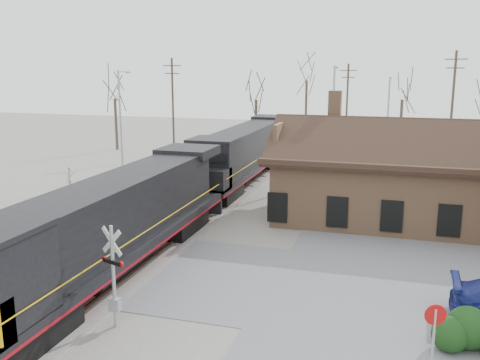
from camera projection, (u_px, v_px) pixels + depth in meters
The scene contains 22 objects.
ground at pixel (129, 266), 25.82m from camera, with size 140.00×140.00×0.00m, color gray.
road at pixel (129, 266), 25.82m from camera, with size 60.00×9.00×0.03m, color slate.
track_main at pixel (226, 194), 39.86m from camera, with size 3.40×90.00×0.24m.
track_siding at pixel (171, 190), 41.12m from camera, with size 3.40×90.00×0.24m.
depot at pixel (394, 182), 33.19m from camera, with size 15.20×9.31×7.90m.
locomotive_lead at pixel (107, 228), 23.58m from camera, with size 3.15×21.06×4.68m.
locomotive_trailing at pixel (243, 154), 43.56m from camera, with size 3.15×21.06×4.43m.
crossbuck_near at pixel (114, 280), 19.47m from camera, with size 1.08×0.44×3.90m.
crossbuck_far at pixel (71, 200), 31.45m from camera, with size 1.01×0.47×3.70m.
do_not_enter_sign at pixel (435, 326), 16.51m from camera, with size 0.67×0.24×2.33m.
hedge_a at pixel (450, 334), 18.01m from camera, with size 1.23×1.23×1.23m, color black.
hedge_b at pixel (468, 328), 18.20m from camera, with size 1.48×1.48×1.48m, color black.
streetlight_a at pixel (121, 120), 44.27m from camera, with size 0.25×2.04×9.11m.
streetlight_b at pixel (333, 117), 44.43m from camera, with size 0.25×2.04×9.50m.
streetlight_c at pixel (388, 115), 51.97m from camera, with size 0.25×2.04×8.45m.
utility_pole_a at pixel (173, 105), 56.82m from camera, with size 2.00×0.24×10.26m.
utility_pole_b at pixel (347, 103), 63.68m from camera, with size 2.00×0.24×9.72m.
utility_pole_c at pixel (452, 107), 50.16m from camera, with size 2.00×0.24×10.86m.
tree_a at pixel (114, 90), 60.14m from camera, with size 3.89×3.89×9.52m.
tree_b at pixel (256, 91), 58.12m from camera, with size 3.88×3.88×9.51m.
tree_c at pixel (307, 71), 69.70m from camera, with size 5.05×5.05×12.38m.
tree_d at pixel (403, 91), 59.45m from camera, with size 3.84×3.84×9.40m.
Camera 1 is at (12.13, -21.81, 9.50)m, focal length 40.00 mm.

